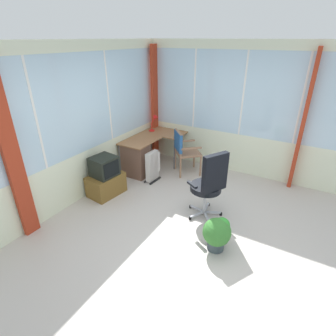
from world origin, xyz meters
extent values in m
cube|color=#BBB2AA|center=(0.00, 0.00, -0.03)|extent=(5.57, 5.19, 0.06)
cube|color=silver|center=(0.00, 2.12, 0.43)|extent=(4.57, 0.06, 0.85)
cube|color=silver|center=(0.00, 2.12, 1.66)|extent=(4.48, 0.06, 1.61)
cube|color=silver|center=(0.00, 2.12, 2.56)|extent=(4.57, 0.06, 0.18)
cube|color=white|center=(-0.76, 2.12, 1.66)|extent=(0.04, 0.07, 1.61)
cube|color=white|center=(0.76, 2.12, 1.66)|extent=(0.04, 0.07, 1.61)
cube|color=silver|center=(2.32, 0.00, 0.43)|extent=(0.06, 4.19, 0.85)
cube|color=silver|center=(2.32, 0.00, 1.66)|extent=(0.06, 4.11, 1.61)
cube|color=silver|center=(2.32, 0.00, 2.56)|extent=(0.06, 4.19, 0.18)
cube|color=white|center=(2.32, -1.05, 1.66)|extent=(0.07, 0.04, 1.61)
cube|color=white|center=(2.32, 0.00, 1.66)|extent=(0.07, 0.04, 1.61)
cube|color=white|center=(2.32, 1.05, 1.66)|extent=(0.07, 0.04, 1.61)
cube|color=#A5331C|center=(-1.26, 2.04, 1.27)|extent=(0.23, 0.07, 2.55)
cube|color=#A5331C|center=(2.19, 1.99, 1.27)|extent=(0.23, 0.09, 2.55)
cube|color=#A5331C|center=(2.24, -1.15, 1.27)|extent=(0.23, 0.08, 2.55)
cube|color=#97653F|center=(1.55, 1.78, 0.71)|extent=(1.44, 0.59, 0.02)
cube|color=#97653F|center=(1.97, 1.32, 0.71)|extent=(0.59, 0.33, 0.02)
cube|color=brown|center=(1.06, 1.78, 0.35)|extent=(0.40, 0.55, 0.69)
cylinder|color=#4C4C51|center=(1.72, 1.20, 0.35)|extent=(0.04, 0.04, 0.70)
cylinder|color=#4C4C51|center=(0.87, 2.03, 0.35)|extent=(0.04, 0.04, 0.70)
cylinder|color=red|center=(1.89, 1.90, 0.74)|extent=(0.13, 0.13, 0.02)
cylinder|color=red|center=(1.89, 1.90, 0.83)|extent=(0.02, 0.02, 0.17)
cylinder|color=red|center=(1.94, 1.87, 1.00)|extent=(0.04, 0.09, 0.16)
cone|color=red|center=(1.99, 1.83, 1.04)|extent=(0.12, 0.11, 0.12)
cube|color=black|center=(2.05, 1.32, 0.74)|extent=(0.10, 0.15, 0.02)
cylinder|color=#91694E|center=(1.70, 0.56, 0.22)|extent=(0.04, 0.04, 0.45)
cylinder|color=#91694E|center=(2.02, 0.86, 0.22)|extent=(0.04, 0.04, 0.45)
cylinder|color=#91694E|center=(1.40, 0.88, 0.22)|extent=(0.04, 0.04, 0.45)
cylinder|color=#91694E|center=(1.72, 1.18, 0.22)|extent=(0.04, 0.04, 0.45)
cube|color=#91694E|center=(1.71, 0.87, 0.47)|extent=(0.68, 0.68, 0.04)
cube|color=#91694E|center=(1.56, 1.03, 0.72)|extent=(0.34, 0.32, 0.46)
cube|color=#27558E|center=(1.56, 1.03, 0.74)|extent=(0.37, 0.35, 0.39)
cube|color=#91694E|center=(1.55, 0.72, 0.65)|extent=(0.32, 0.34, 0.03)
cube|color=#91694E|center=(1.87, 1.02, 0.65)|extent=(0.32, 0.34, 0.03)
cube|color=#B7B7BF|center=(0.33, 0.01, 0.04)|extent=(0.26, 0.17, 0.02)
cylinder|color=black|center=(0.21, 0.08, 0.02)|extent=(0.05, 0.05, 0.05)
cube|color=#B7B7BF|center=(0.35, -0.15, 0.04)|extent=(0.23, 0.22, 0.02)
cylinder|color=black|center=(0.25, -0.25, 0.02)|extent=(0.05, 0.05, 0.05)
cube|color=#B7B7BF|center=(0.51, -0.18, 0.04)|extent=(0.15, 0.27, 0.02)
cylinder|color=black|center=(0.57, -0.31, 0.02)|extent=(0.05, 0.05, 0.05)
cube|color=#B7B7BF|center=(0.59, -0.04, 0.04)|extent=(0.28, 0.07, 0.02)
cylinder|color=black|center=(0.73, -0.03, 0.02)|extent=(0.05, 0.05, 0.05)
cube|color=#B7B7BF|center=(0.48, 0.08, 0.04)|extent=(0.09, 0.28, 0.02)
cylinder|color=black|center=(0.51, 0.22, 0.02)|extent=(0.05, 0.05, 0.05)
cylinder|color=#B7B7BF|center=(0.46, -0.06, 0.27)|extent=(0.05, 0.05, 0.42)
cylinder|color=black|center=(0.46, -0.06, 0.52)|extent=(0.50, 0.50, 0.09)
cube|color=black|center=(0.36, -0.22, 0.86)|extent=(0.41, 0.29, 0.60)
cube|color=black|center=(0.69, -0.19, 0.65)|extent=(0.15, 0.22, 0.04)
cube|color=black|center=(0.22, 0.07, 0.65)|extent=(0.15, 0.22, 0.04)
cube|color=brown|center=(0.14, 1.79, 0.20)|extent=(0.69, 0.51, 0.39)
cube|color=black|center=(0.14, 1.79, 0.57)|extent=(0.47, 0.45, 0.36)
cube|color=black|center=(0.12, 1.59, 0.57)|extent=(0.34, 0.05, 0.28)
cube|color=silver|center=(0.86, 1.34, 0.33)|extent=(0.03, 0.10, 0.61)
cube|color=silver|center=(0.90, 1.33, 0.33)|extent=(0.03, 0.10, 0.61)
cube|color=silver|center=(0.95, 1.33, 0.33)|extent=(0.03, 0.10, 0.61)
cube|color=silver|center=(0.99, 1.33, 0.33)|extent=(0.03, 0.10, 0.61)
cube|color=silver|center=(1.03, 1.33, 0.33)|extent=(0.03, 0.10, 0.61)
cube|color=silver|center=(1.07, 1.32, 0.33)|extent=(0.03, 0.10, 0.61)
cube|color=silver|center=(1.11, 1.32, 0.33)|extent=(0.03, 0.10, 0.61)
cube|color=silver|center=(1.15, 1.32, 0.33)|extent=(0.03, 0.10, 0.61)
cube|color=black|center=(1.00, 1.26, 0.01)|extent=(0.36, 0.06, 0.03)
cube|color=black|center=(1.01, 1.40, 0.01)|extent=(0.36, 0.06, 0.03)
cube|color=silver|center=(1.19, 1.31, 0.36)|extent=(0.06, 0.09, 0.42)
cylinder|color=#38454A|center=(-0.21, -0.52, 0.07)|extent=(0.23, 0.23, 0.14)
sphere|color=#377831|center=(-0.21, -0.52, 0.29)|extent=(0.39, 0.39, 0.39)
sphere|color=green|center=(-0.13, -0.56, 0.37)|extent=(0.22, 0.22, 0.22)
camera|label=1|loc=(-3.02, -1.38, 2.67)|focal=28.51mm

